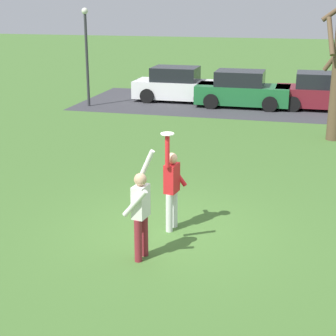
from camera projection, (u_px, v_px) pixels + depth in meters
ground_plane at (172, 230)px, 11.00m from camera, size 120.00×120.00×0.00m
person_catcher at (172, 184)px, 10.77m from camera, size 0.49×0.57×2.08m
person_defender at (141, 209)px, 9.52m from camera, size 0.50×0.59×2.04m
frisbee_disc at (167, 134)px, 10.24m from camera, size 0.26×0.26×0.02m
parked_car_white at (178, 85)px, 24.98m from camera, size 4.10×2.05×1.59m
parked_car_green at (242, 90)px, 23.65m from camera, size 4.10×2.05×1.59m
parked_car_maroon at (323, 93)px, 23.03m from camera, size 4.10×2.05×1.59m
parking_strip at (285, 107)px, 23.76m from camera, size 18.60×6.40×0.01m
lamppost_by_lot at (86, 48)px, 23.17m from camera, size 0.28×0.28×4.26m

